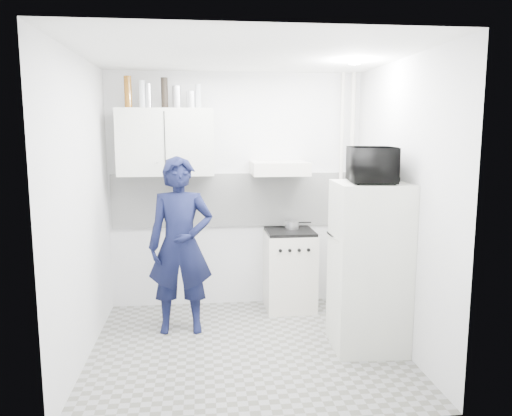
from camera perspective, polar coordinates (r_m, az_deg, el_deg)
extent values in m
plane|color=gray|center=(4.74, -1.06, -15.71)|extent=(2.80, 2.80, 0.00)
plane|color=white|center=(4.36, -1.16, 17.17)|extent=(2.80, 2.80, 0.00)
plane|color=silver|center=(5.60, -2.30, 1.95)|extent=(2.80, 0.00, 2.80)
plane|color=silver|center=(4.46, -19.32, -0.28)|extent=(0.00, 2.60, 2.60)
plane|color=silver|center=(4.70, 16.13, 0.32)|extent=(0.00, 2.60, 2.60)
imported|color=black|center=(4.91, -8.60, -4.27)|extent=(0.64, 0.42, 1.73)
cube|color=silver|center=(5.60, 3.85, -7.17)|extent=(0.54, 0.54, 0.86)
cube|color=silver|center=(4.64, 12.74, -6.50)|extent=(0.66, 0.66, 1.52)
cube|color=black|center=(5.49, 3.90, -2.71)|extent=(0.51, 0.51, 0.03)
cylinder|color=silver|center=(5.56, 4.10, -1.95)|extent=(0.15, 0.15, 0.09)
imported|color=black|center=(4.49, 13.13, 4.84)|extent=(0.61, 0.46, 0.31)
cylinder|color=brown|center=(5.43, -14.42, 12.71)|extent=(0.08, 0.08, 0.32)
cylinder|color=#B2B7BC|center=(5.42, -12.91, 12.55)|extent=(0.07, 0.07, 0.28)
cylinder|color=silver|center=(5.41, -12.17, 12.41)|extent=(0.06, 0.06, 0.25)
cylinder|color=black|center=(5.40, -10.41, 12.80)|extent=(0.07, 0.07, 0.31)
cylinder|color=silver|center=(5.39, -9.05, 12.40)|extent=(0.09, 0.09, 0.23)
cylinder|color=silver|center=(5.38, -7.46, 12.16)|extent=(0.09, 0.09, 0.18)
cylinder|color=#B2B7BC|center=(5.38, -6.61, 12.55)|extent=(0.06, 0.06, 0.25)
cube|color=silver|center=(5.38, -10.25, 7.42)|extent=(1.00, 0.35, 0.70)
cube|color=silver|center=(5.38, 2.68, 4.56)|extent=(0.60, 0.50, 0.14)
cube|color=white|center=(5.60, -2.28, 0.92)|extent=(2.74, 0.03, 0.60)
cylinder|color=silver|center=(5.76, 10.78, 2.00)|extent=(0.05, 0.05, 2.60)
cylinder|color=silver|center=(5.73, 9.63, 1.99)|extent=(0.04, 0.04, 2.60)
cylinder|color=white|center=(4.75, 11.20, 15.95)|extent=(0.10, 0.10, 0.02)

